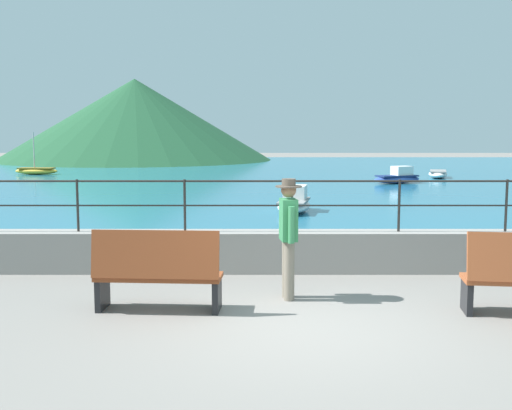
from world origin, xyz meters
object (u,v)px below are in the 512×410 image
(bench_main, at_px, (155,271))
(boat_3, at_px, (435,174))
(boat_2, at_px, (292,203))
(boat_0, at_px, (34,171))
(boat_1, at_px, (395,177))
(person_walking, at_px, (286,232))

(bench_main, xyz_separation_m, boat_3, (10.39, 23.46, -0.30))
(boat_2, bearing_deg, boat_0, 129.25)
(boat_0, distance_m, boat_3, 20.93)
(boat_1, bearing_deg, bench_main, -110.81)
(bench_main, distance_m, boat_3, 25.66)
(boat_0, relative_size, boat_3, 0.96)
(boat_0, xyz_separation_m, boat_2, (12.85, -15.72, 0.06))
(bench_main, relative_size, boat_1, 0.70)
(boat_0, xyz_separation_m, boat_3, (20.80, -2.36, -0.01))
(boat_3, bearing_deg, boat_1, -129.53)
(boat_1, bearing_deg, boat_0, 162.58)
(person_walking, xyz_separation_m, boat_1, (5.87, 19.48, -0.65))
(bench_main, height_order, boat_0, boat_0)
(bench_main, xyz_separation_m, boat_2, (2.43, 10.10, -0.23))
(person_walking, height_order, boat_0, boat_0)
(bench_main, bearing_deg, person_walking, 20.52)
(person_walking, bearing_deg, bench_main, -159.48)
(bench_main, distance_m, boat_1, 21.56)
(boat_0, bearing_deg, boat_1, -17.42)
(person_walking, xyz_separation_m, boat_2, (0.64, 9.43, -0.65))
(boat_3, bearing_deg, bench_main, -113.88)
(bench_main, xyz_separation_m, boat_0, (-10.41, 25.82, -0.30))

